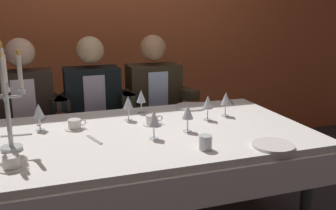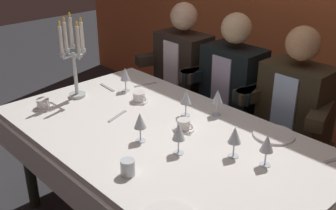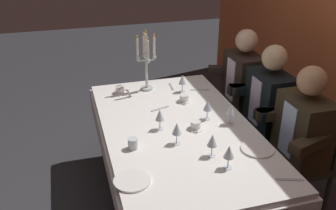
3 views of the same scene
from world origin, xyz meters
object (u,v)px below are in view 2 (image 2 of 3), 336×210
at_px(wine_glass_0, 140,121).
at_px(seated_diner_2, 295,104).
at_px(wine_glass_4, 179,133).
at_px(dining_table, 161,151).
at_px(seated_diner_0, 184,66).
at_px(wine_glass_2, 125,75).
at_px(seated_diner_1, 233,83).
at_px(coffee_cup_1, 184,125).
at_px(wine_glass_6, 235,136).
at_px(wine_glass_3, 217,97).
at_px(coffee_cup_2, 43,104).
at_px(wine_glass_5, 186,97).
at_px(water_tumbler_0, 128,167).
at_px(wine_glass_1, 267,144).
at_px(candelabra, 74,59).
at_px(coffee_cup_0, 139,98).
at_px(dinner_plate_0, 274,135).

height_order(wine_glass_0, seated_diner_2, seated_diner_2).
height_order(wine_glass_0, wine_glass_4, same).
distance_m(dining_table, seated_diner_0, 1.14).
bearing_deg(wine_glass_2, seated_diner_1, 58.68).
distance_m(wine_glass_2, coffee_cup_1, 0.68).
relative_size(wine_glass_4, wine_glass_6, 1.00).
height_order(wine_glass_3, coffee_cup_2, wine_glass_3).
xyz_separation_m(wine_glass_0, seated_diner_2, (0.30, 1.03, -0.12)).
bearing_deg(wine_glass_5, water_tumbler_0, -67.97).
relative_size(wine_glass_1, seated_diner_1, 0.13).
distance_m(candelabra, seated_diner_0, 0.99).
distance_m(wine_glass_4, seated_diner_0, 1.34).
bearing_deg(wine_glass_1, dining_table, -165.96).
height_order(wine_glass_6, seated_diner_0, seated_diner_0).
distance_m(wine_glass_1, seated_diner_1, 1.09).
xyz_separation_m(seated_diner_1, seated_diner_2, (0.50, 0.00, 0.00)).
xyz_separation_m(wine_glass_2, seated_diner_1, (0.40, 0.66, -0.12)).
height_order(wine_glass_0, wine_glass_3, same).
distance_m(wine_glass_2, wine_glass_4, 0.88).
bearing_deg(coffee_cup_1, dining_table, -116.97).
bearing_deg(seated_diner_1, dining_table, -76.90).
relative_size(wine_glass_0, water_tumbler_0, 2.13).
bearing_deg(wine_glass_5, wine_glass_6, -17.87).
relative_size(coffee_cup_0, seated_diner_0, 0.11).
bearing_deg(coffee_cup_0, seated_diner_2, 45.07).
distance_m(wine_glass_6, seated_diner_2, 0.81).
bearing_deg(wine_glass_2, coffee_cup_0, -13.35).
distance_m(wine_glass_0, wine_glass_6, 0.49).
distance_m(coffee_cup_1, seated_diner_0, 1.09).
bearing_deg(wine_glass_6, wine_glass_4, -139.89).
bearing_deg(wine_glass_6, coffee_cup_1, 176.76).
bearing_deg(wine_glass_2, wine_glass_5, 2.86).
xyz_separation_m(wine_glass_5, seated_diner_0, (-0.65, 0.63, -0.12)).
bearing_deg(wine_glass_3, coffee_cup_2, -138.22).
height_order(coffee_cup_2, seated_diner_2, seated_diner_2).
height_order(dining_table, seated_diner_0, seated_diner_0).
height_order(wine_glass_0, seated_diner_1, seated_diner_1).
relative_size(dining_table, coffee_cup_0, 14.70).
distance_m(wine_glass_4, wine_glass_6, 0.27).
relative_size(wine_glass_1, wine_glass_3, 1.00).
distance_m(wine_glass_5, wine_glass_6, 0.51).
bearing_deg(coffee_cup_1, wine_glass_6, -3.24).
xyz_separation_m(wine_glass_4, water_tumbler_0, (-0.02, -0.30, -0.08)).
height_order(dinner_plate_0, wine_glass_4, wine_glass_4).
height_order(wine_glass_6, coffee_cup_2, wine_glass_6).
bearing_deg(candelabra, seated_diner_2, 42.35).
bearing_deg(coffee_cup_2, dining_table, 23.40).
xyz_separation_m(candelabra, wine_glass_2, (0.14, 0.29, -0.15)).
bearing_deg(seated_diner_1, wine_glass_4, -66.20).
xyz_separation_m(seated_diner_0, seated_diner_2, (1.00, 0.00, 0.00)).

